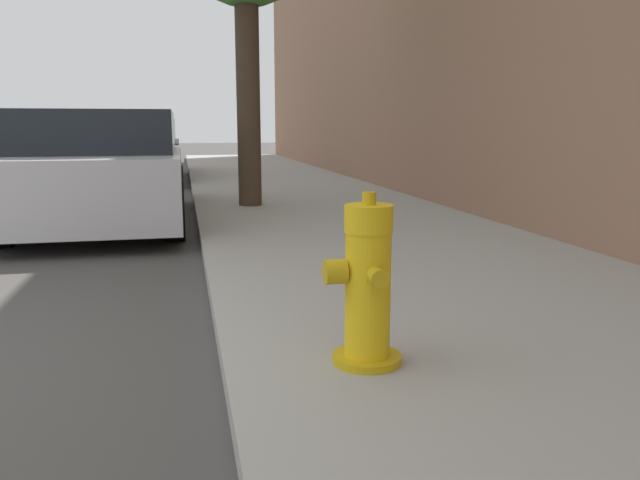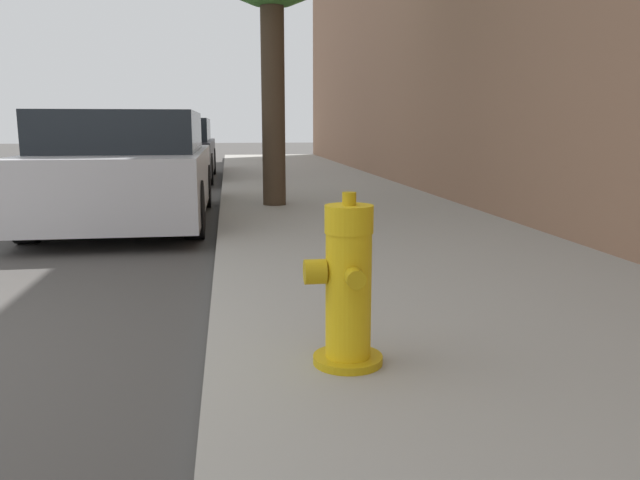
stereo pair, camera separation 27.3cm
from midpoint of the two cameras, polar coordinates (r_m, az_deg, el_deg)
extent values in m
cube|color=#99968E|center=(3.36, 21.04, -9.33)|extent=(3.20, 40.00, 0.12)
cylinder|color=#C39C11|center=(2.82, 5.39, -10.82)|extent=(0.31, 0.31, 0.04)
cylinder|color=yellow|center=(2.73, 5.49, -5.07)|extent=(0.20, 0.20, 0.55)
cylinder|color=yellow|center=(2.66, 5.62, 1.91)|extent=(0.21, 0.21, 0.12)
cylinder|color=#C39C11|center=(2.65, 5.65, 3.78)|extent=(0.06, 0.06, 0.05)
cylinder|color=#C39C11|center=(2.57, 6.27, -3.52)|extent=(0.08, 0.08, 0.08)
cylinder|color=#C39C11|center=(2.83, 4.87, -2.19)|extent=(0.08, 0.08, 0.08)
cylinder|color=#C39C11|center=(2.67, 2.48, -2.94)|extent=(0.09, 0.11, 0.11)
cube|color=#B7B7BC|center=(7.80, -16.04, 5.32)|extent=(1.79, 4.10, 0.70)
cube|color=black|center=(7.62, -16.42, 9.51)|extent=(1.65, 2.25, 0.45)
cylinder|color=black|center=(9.21, -19.97, 4.49)|extent=(0.20, 0.61, 0.61)
cylinder|color=black|center=(9.02, -9.76, 4.86)|extent=(0.20, 0.61, 0.61)
cylinder|color=black|center=(6.75, -24.22, 2.26)|extent=(0.20, 0.61, 0.61)
cylinder|color=black|center=(6.50, -10.27, 2.72)|extent=(0.20, 0.61, 0.61)
cube|color=black|center=(13.85, -12.86, 7.47)|extent=(1.76, 4.43, 0.66)
cube|color=black|center=(13.65, -13.02, 9.80)|extent=(1.62, 2.44, 0.46)
cylinder|color=black|center=(15.30, -15.45, 6.90)|extent=(0.20, 0.62, 0.62)
cylinder|color=black|center=(15.19, -9.40, 7.11)|extent=(0.20, 0.62, 0.62)
cylinder|color=black|center=(12.59, -16.96, 6.14)|extent=(0.20, 0.62, 0.62)
cylinder|color=black|center=(12.45, -9.61, 6.40)|extent=(0.20, 0.62, 0.62)
cylinder|color=#423323|center=(8.27, -3.34, 13.04)|extent=(0.30, 0.30, 2.83)
camera|label=1|loc=(0.14, -87.98, 0.37)|focal=35.00mm
camera|label=2|loc=(0.14, 92.02, -0.37)|focal=35.00mm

